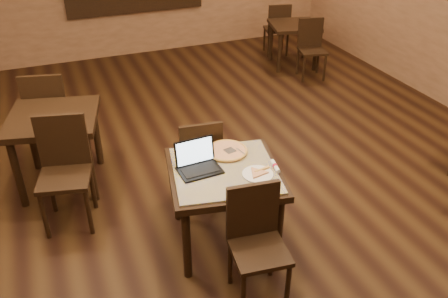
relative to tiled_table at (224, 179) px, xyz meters
name	(u,v)px	position (x,y,z in m)	size (l,w,h in m)	color
ground	(212,228)	(-0.06, 0.18, -0.66)	(10.00, 10.00, 0.00)	black
tiled_table	(224,179)	(0.00, 0.00, 0.00)	(1.08, 1.08, 0.76)	black
chair_main_near	(256,236)	(0.01, -0.62, -0.13)	(0.45, 0.45, 0.95)	black
chair_main_far	(199,157)	(-0.01, 0.62, -0.13)	(0.45, 0.45, 0.93)	black
laptop	(197,162)	(-0.20, 0.11, 0.16)	(0.36, 0.29, 0.24)	black
plate	(258,174)	(0.22, -0.18, 0.11)	(0.26, 0.26, 0.01)	white
pizza_slice	(258,173)	(0.22, -0.18, 0.13)	(0.18, 0.18, 0.02)	beige
pizza_pan	(227,152)	(0.12, 0.24, 0.11)	(0.33, 0.33, 0.01)	silver
pizza_whole	(227,151)	(0.12, 0.24, 0.12)	(0.36, 0.36, 0.03)	beige
spatula	(230,151)	(0.14, 0.22, 0.13)	(0.09, 0.22, 0.01)	silver
napkin_roll	(275,166)	(0.40, -0.14, 0.12)	(0.06, 0.17, 0.04)	white
other_table_a	(294,31)	(2.69, 3.63, -0.08)	(0.90, 0.90, 0.70)	black
other_table_a_chair_near	(311,45)	(2.71, 3.10, -0.15)	(0.47, 0.47, 0.91)	black
other_table_a_chair_far	(278,26)	(2.67, 4.16, -0.15)	(0.47, 0.47, 0.91)	black
other_table_b	(54,128)	(-1.25, 1.47, 0.01)	(1.04, 1.04, 0.81)	black
other_table_b_chair_near	(64,165)	(-1.23, 0.85, -0.07)	(0.55, 0.55, 1.05)	black
other_table_b_chair_far	(49,110)	(-1.27, 2.08, -0.07)	(0.55, 0.55, 1.05)	black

